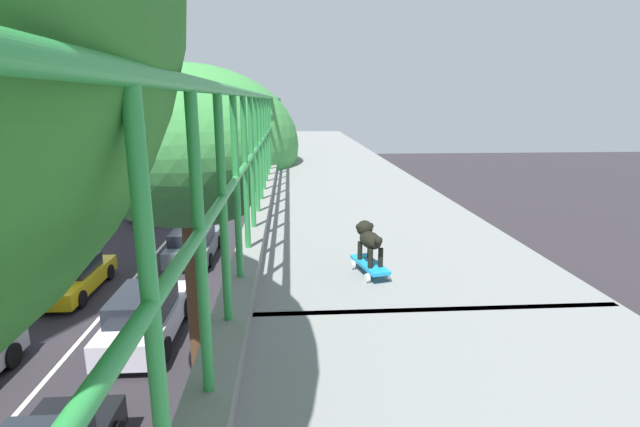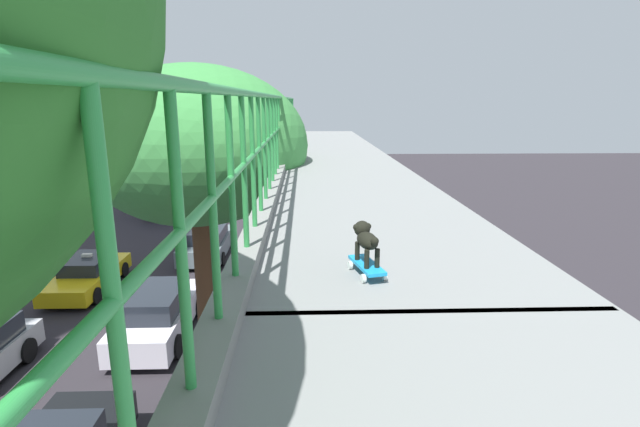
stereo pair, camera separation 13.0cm
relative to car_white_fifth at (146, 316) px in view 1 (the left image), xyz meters
The scene contains 9 objects.
overpass_deck 12.89m from the car_white_fifth, 64.28° to the right, with size 2.43×34.20×0.55m.
green_railing 12.69m from the car_white_fifth, 69.51° to the right, with size 0.20×32.49×1.32m.
car_white_fifth is the anchor object (origin of this frame).
car_yellow_cab_sixth 5.34m from the car_white_fifth, 135.21° to the left, with size 1.87×4.23×1.38m.
car_grey_seventh 7.49m from the car_white_fifth, 90.45° to the left, with size 1.97×4.50×1.42m.
city_bus 19.94m from the car_white_fifth, 101.57° to the left, with size 2.62×11.53×3.49m.
roadside_tree_mid 6.77m from the car_white_fifth, 56.72° to the right, with size 4.51×4.51×7.74m.
toy_skateboard 12.17m from the car_white_fifth, 63.46° to the right, with size 0.26×0.45×0.09m.
small_dog 12.23m from the car_white_fifth, 63.43° to the right, with size 0.19×0.35×0.29m.
Camera 1 is at (0.08, -2.26, 7.02)m, focal length 26.09 mm.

